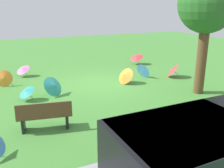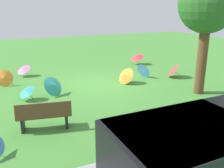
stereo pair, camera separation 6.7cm
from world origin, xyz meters
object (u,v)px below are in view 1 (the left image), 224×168
object	(u,v)px
parasol_teal_0	(54,86)
parasol_teal_1	(26,91)
park_bench	(45,116)
van_dark	(216,147)
parasol_red_1	(136,57)
parasol_pink_0	(23,69)
parasol_orange_1	(4,78)
parasol_blue_3	(144,70)
parasol_red_0	(172,70)
shade_tree	(207,6)
parasol_orange_0	(125,76)

from	to	relation	value
parasol_teal_0	parasol_teal_1	distance (m)	1.14
park_bench	parasol_teal_0	world-z (taller)	park_bench
van_dark	parasol_teal_1	world-z (taller)	van_dark
parasol_red_1	parasol_pink_0	bearing A→B (deg)	0.38
parasol_teal_0	parasol_orange_1	world-z (taller)	parasol_teal_0
parasol_teal_0	parasol_blue_3	bearing A→B (deg)	-169.72
parasol_red_0	parasol_teal_1	bearing A→B (deg)	3.39
van_dark	parasol_red_0	world-z (taller)	van_dark
park_bench	parasol_blue_3	bearing A→B (deg)	-146.45
parasol_teal_0	parasol_pink_0	bearing A→B (deg)	-76.47
parasol_teal_1	van_dark	bearing A→B (deg)	113.21
parasol_red_0	van_dark	bearing A→B (deg)	57.94
shade_tree	parasol_red_1	size ratio (longest dim) A/B	4.59
parasol_red_1	parasol_blue_3	size ratio (longest dim) A/B	1.21
parasol_blue_3	parasol_red_0	bearing A→B (deg)	156.14
parasol_pink_0	parasol_blue_3	xyz separation A→B (m)	(-5.76, 2.77, -0.02)
parasol_orange_0	parasol_red_1	bearing A→B (deg)	-127.40
park_bench	parasol_teal_1	bearing A→B (deg)	-85.32
parasol_teal_1	parasol_pink_0	world-z (taller)	parasol_pink_0
park_bench	parasol_orange_0	xyz separation A→B (m)	(-4.35, -3.24, -0.07)
van_dark	park_bench	bearing A→B (deg)	-55.96
van_dark	parasol_red_1	size ratio (longest dim) A/B	4.39
parasol_red_0	parasol_teal_1	world-z (taller)	parasol_red_0
parasol_orange_0	park_bench	bearing A→B (deg)	36.68
parasol_orange_0	parasol_blue_3	size ratio (longest dim) A/B	1.11
van_dark	parasol_orange_1	xyz separation A→B (m)	(3.62, -9.11, -0.52)
parasol_red_0	parasol_orange_1	size ratio (longest dim) A/B	1.27
parasol_teal_0	parasol_orange_1	xyz separation A→B (m)	(1.86, -2.23, -0.03)
parasol_pink_0	parasol_teal_1	bearing A→B (deg)	86.26
van_dark	parasol_red_1	bearing A→B (deg)	-112.12
parasol_teal_0	parasol_pink_0	world-z (taller)	parasol_teal_0
van_dark	parasol_teal_1	bearing A→B (deg)	-66.79
van_dark	shade_tree	bearing A→B (deg)	-130.47
park_bench	parasol_teal_1	distance (m)	2.80
parasol_teal_0	parasol_red_1	world-z (taller)	parasol_teal_0
parasol_red_1	parasol_pink_0	world-z (taller)	parasol_red_1
van_dark	shade_tree	xyz separation A→B (m)	(-3.97, -4.65, 2.69)
parasol_teal_1	parasol_pink_0	distance (m)	3.81
parasol_pink_0	parasol_orange_1	distance (m)	1.73
park_bench	parasol_pink_0	size ratio (longest dim) A/B	1.70
parasol_pink_0	van_dark	bearing A→B (deg)	104.05
parasol_orange_0	van_dark	bearing A→B (deg)	76.68
parasol_blue_3	parasol_pink_0	bearing A→B (deg)	-25.67
van_dark	parasol_teal_0	world-z (taller)	van_dark
shade_tree	parasol_red_1	world-z (taller)	shade_tree
parasol_blue_3	parasol_teal_1	bearing A→B (deg)	9.80
parasol_orange_0	parasol_pink_0	distance (m)	5.48
parasol_teal_0	parasol_red_0	distance (m)	6.25
parasol_orange_1	shade_tree	bearing A→B (deg)	149.59
park_bench	parasol_red_0	xyz separation A→B (m)	(-7.14, -3.23, -0.06)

